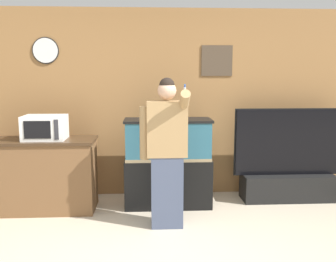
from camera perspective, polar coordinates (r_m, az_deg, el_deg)
wall_back_paneled at (r=5.28m, az=-2.02°, el=4.24°), size 10.00×0.08×2.60m
counter_island at (r=5.00m, az=-19.14°, el=-6.34°), size 1.44×0.58×0.91m
microwave at (r=4.83m, az=-18.24°, el=0.51°), size 0.50×0.38×0.30m
aquarium_on_stand at (r=4.87m, az=-0.02°, el=-4.86°), size 1.11×0.46×1.14m
tv_on_stand at (r=5.40m, az=17.79°, el=-6.21°), size 1.50×0.40×1.26m
person_standing at (r=4.13m, az=-0.28°, el=-3.06°), size 0.53×0.40×1.68m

